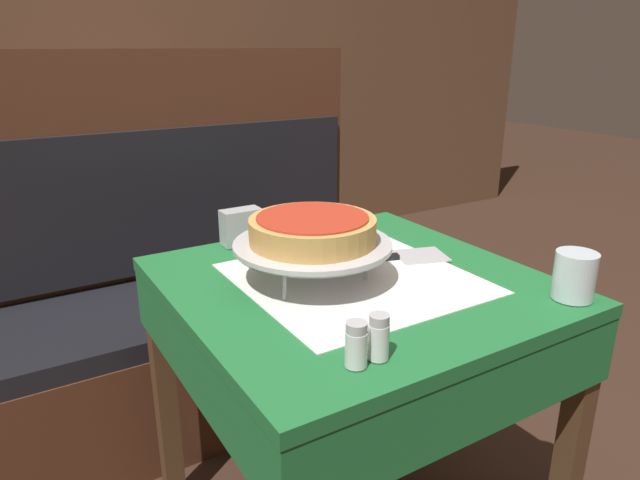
% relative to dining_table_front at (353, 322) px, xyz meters
% --- Properties ---
extents(dining_table_front, '(0.76, 0.76, 0.72)m').
position_rel_dining_table_front_xyz_m(dining_table_front, '(0.00, 0.00, 0.00)').
color(dining_table_front, '#1E6B33').
rests_on(dining_table_front, ground_plane).
extents(dining_table_rear, '(0.71, 0.71, 0.71)m').
position_rel_dining_table_front_xyz_m(dining_table_rear, '(-0.02, 1.73, -0.00)').
color(dining_table_rear, red).
rests_on(dining_table_rear, ground_plane).
extents(booth_bench, '(1.36, 0.53, 1.19)m').
position_rel_dining_table_front_xyz_m(booth_bench, '(-0.11, 0.77, -0.29)').
color(booth_bench, '#4C2819').
rests_on(booth_bench, ground_plane).
extents(back_wall_panel, '(6.00, 0.04, 2.40)m').
position_rel_dining_table_front_xyz_m(back_wall_panel, '(0.00, 2.25, 0.58)').
color(back_wall_panel, brown).
rests_on(back_wall_panel, ground_plane).
extents(pizza_pan_stand, '(0.34, 0.34, 0.09)m').
position_rel_dining_table_front_xyz_m(pizza_pan_stand, '(-0.08, 0.04, 0.18)').
color(pizza_pan_stand, '#ADADB2').
rests_on(pizza_pan_stand, dining_table_front).
extents(deep_dish_pizza, '(0.27, 0.27, 0.06)m').
position_rel_dining_table_front_xyz_m(deep_dish_pizza, '(-0.08, 0.04, 0.22)').
color(deep_dish_pizza, tan).
rests_on(deep_dish_pizza, pizza_pan_stand).
extents(pizza_server, '(0.31, 0.15, 0.01)m').
position_rel_dining_table_front_xyz_m(pizza_server, '(0.14, 0.05, 0.11)').
color(pizza_server, '#BCBCC1').
rests_on(pizza_server, dining_table_front).
extents(water_glass_near, '(0.08, 0.08, 0.10)m').
position_rel_dining_table_front_xyz_m(water_glass_near, '(0.31, -0.31, 0.15)').
color(water_glass_near, silver).
rests_on(water_glass_near, dining_table_front).
extents(salt_shaker, '(0.04, 0.04, 0.08)m').
position_rel_dining_table_front_xyz_m(salt_shaker, '(-0.20, -0.30, 0.14)').
color(salt_shaker, silver).
rests_on(salt_shaker, dining_table_front).
extents(pepper_shaker, '(0.03, 0.03, 0.08)m').
position_rel_dining_table_front_xyz_m(pepper_shaker, '(-0.16, -0.30, 0.14)').
color(pepper_shaker, silver).
rests_on(pepper_shaker, dining_table_front).
extents(napkin_holder, '(0.10, 0.05, 0.09)m').
position_rel_dining_table_front_xyz_m(napkin_holder, '(-0.12, 0.34, 0.15)').
color(napkin_holder, '#B2B2B7').
rests_on(napkin_holder, dining_table_front).
extents(condiment_caddy, '(0.13, 0.13, 0.15)m').
position_rel_dining_table_front_xyz_m(condiment_caddy, '(0.08, 1.79, 0.14)').
color(condiment_caddy, black).
rests_on(condiment_caddy, dining_table_rear).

